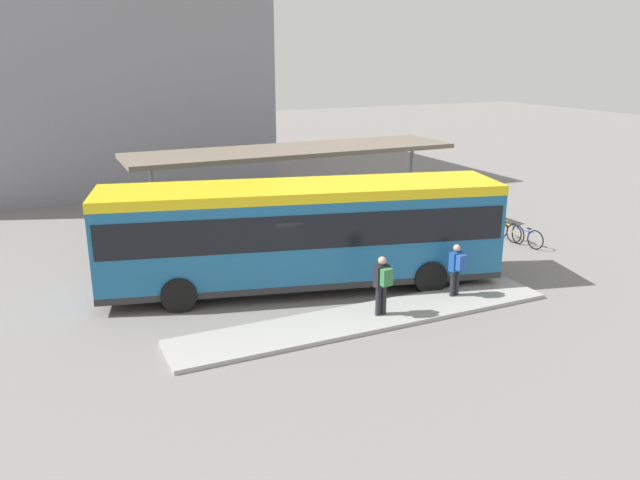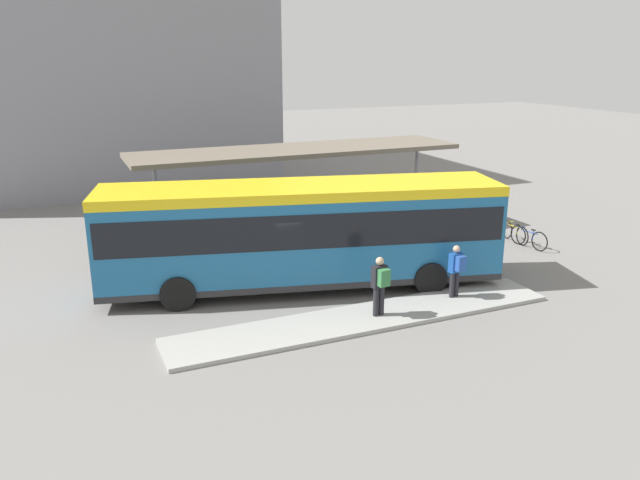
# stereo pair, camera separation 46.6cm
# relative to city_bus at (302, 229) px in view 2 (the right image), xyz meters

# --- Properties ---
(ground_plane) EXTENTS (120.00, 120.00, 0.00)m
(ground_plane) POSITION_rel_city_bus_xyz_m (-0.01, 0.00, -1.94)
(ground_plane) COLOR slate
(curb_island) EXTENTS (11.30, 1.80, 0.12)m
(curb_island) POSITION_rel_city_bus_xyz_m (0.66, -3.10, -1.88)
(curb_island) COLOR #9E9E99
(curb_island) RESTS_ON ground_plane
(city_bus) EXTENTS (12.58, 5.51, 3.33)m
(city_bus) POSITION_rel_city_bus_xyz_m (0.00, 0.00, 0.00)
(city_bus) COLOR #1E6093
(city_bus) RESTS_ON ground_plane
(pedestrian_waiting) EXTENTS (0.44, 0.47, 1.71)m
(pedestrian_waiting) POSITION_rel_city_bus_xyz_m (1.02, -3.22, -0.83)
(pedestrian_waiting) COLOR #232328
(pedestrian_waiting) RESTS_ON curb_island
(pedestrian_companion) EXTENTS (0.42, 0.45, 1.61)m
(pedestrian_companion) POSITION_rel_city_bus_xyz_m (3.78, -2.90, -0.89)
(pedestrian_companion) COLOR #232328
(pedestrian_companion) RESTS_ON curb_island
(bicycle_blue) EXTENTS (0.48, 1.77, 0.77)m
(bicycle_blue) POSITION_rel_city_bus_xyz_m (9.55, 0.46, -1.55)
(bicycle_blue) COLOR black
(bicycle_blue) RESTS_ON ground_plane
(bicycle_yellow) EXTENTS (0.48, 1.76, 0.76)m
(bicycle_yellow) POSITION_rel_city_bus_xyz_m (9.56, 1.30, -1.56)
(bicycle_yellow) COLOR black
(bicycle_yellow) RESTS_ON ground_plane
(station_shelter) EXTENTS (13.20, 3.26, 3.56)m
(station_shelter) POSITION_rel_city_bus_xyz_m (2.09, 5.72, 1.49)
(station_shelter) COLOR #706656
(station_shelter) RESTS_ON ground_plane
(station_building) EXTENTS (19.07, 13.45, 14.97)m
(station_building) POSITION_rel_city_bus_xyz_m (-4.55, 21.89, 5.55)
(station_building) COLOR gray
(station_building) RESTS_ON ground_plane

